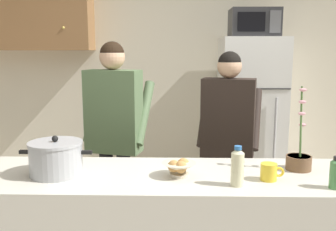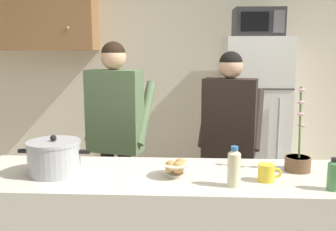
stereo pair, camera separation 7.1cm
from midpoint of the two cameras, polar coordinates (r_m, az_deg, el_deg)
The scene contains 11 objects.
back_wall_unit at distance 4.41m, azimuth -1.94°, elevation 7.01°, with size 6.00×0.48×2.60m.
refrigerator at distance 4.11m, azimuth 13.12°, elevation -1.06°, with size 0.64×0.68×1.76m.
microwave at distance 4.03m, azimuth 13.75°, elevation 13.27°, with size 0.48×0.37×0.28m.
person_near_pot at distance 3.08m, azimuth -7.18°, elevation -0.92°, with size 0.59×0.51×1.70m.
person_by_sink at distance 3.08m, azimuth 9.76°, elevation -2.05°, with size 0.57×0.50×1.62m.
cooking_pot at distance 2.31m, azimuth -15.74°, elevation -6.02°, with size 0.42×0.31×0.23m.
coffee_mug at distance 2.19m, azimuth 15.41°, elevation -8.23°, with size 0.13×0.09×0.10m.
bread_bowl at distance 2.18m, azimuth 2.19°, elevation -7.79°, with size 0.20×0.20×0.10m.
bottle_near_edge at distance 2.16m, azimuth 24.34°, elevation -7.99°, with size 0.06×0.06×0.17m.
bottle_mid_counter at distance 2.05m, azimuth 10.80°, elevation -7.55°, with size 0.07×0.07×0.22m.
potted_orchid at distance 2.42m, azimuth 19.59°, elevation -6.22°, with size 0.15×0.15×0.50m.
Camera 2 is at (0.14, -2.13, 1.63)m, focal length 40.90 mm.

